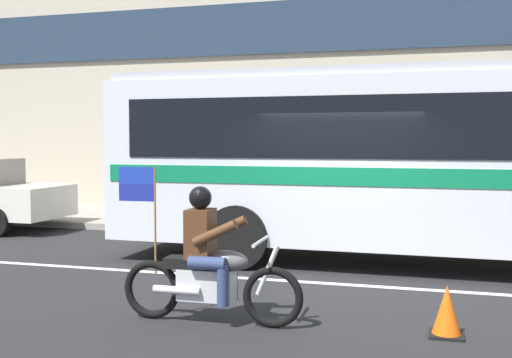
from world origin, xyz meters
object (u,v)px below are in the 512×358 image
at_px(motorcycle_with_rider, 208,265).
at_px(traffic_cone, 447,312).
at_px(transit_bus, 487,152).
at_px(fire_hydrant, 347,213).

distance_m(motorcycle_with_rider, traffic_cone, 2.65).
height_order(motorcycle_with_rider, traffic_cone, motorcycle_with_rider).
relative_size(transit_bus, traffic_cone, 22.66).
height_order(transit_bus, traffic_cone, transit_bus).
bearing_deg(motorcycle_with_rider, fire_hydrant, 84.18).
height_order(transit_bus, fire_hydrant, transit_bus).
relative_size(transit_bus, motorcycle_with_rider, 5.68).
xyz_separation_m(transit_bus, motorcycle_with_rider, (-3.27, -4.07, -1.22)).
bearing_deg(fire_hydrant, traffic_cone, -73.44).
height_order(motorcycle_with_rider, fire_hydrant, motorcycle_with_rider).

